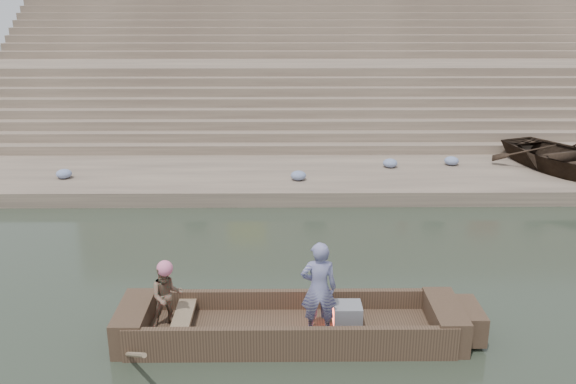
{
  "coord_description": "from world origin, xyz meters",
  "views": [
    {
      "loc": [
        -3.91,
        -9.15,
        5.42
      ],
      "look_at": [
        -3.79,
        3.07,
        1.4
      ],
      "focal_mm": 37.62,
      "sensor_mm": 36.0,
      "label": 1
    }
  ],
  "objects_px": {
    "rowing_man": "(167,296)",
    "television": "(347,316)",
    "standing_man": "(319,289)",
    "main_rowboat": "(290,332)",
    "beached_rowboat": "(565,157)"
  },
  "relations": [
    {
      "from": "standing_man",
      "to": "rowing_man",
      "type": "relative_size",
      "value": 1.43
    },
    {
      "from": "standing_man",
      "to": "television",
      "type": "bearing_deg",
      "value": -160.06
    },
    {
      "from": "main_rowboat",
      "to": "television",
      "type": "xyz_separation_m",
      "value": [
        0.93,
        -0.0,
        0.31
      ]
    },
    {
      "from": "beached_rowboat",
      "to": "standing_man",
      "type": "bearing_deg",
      "value": -153.44
    },
    {
      "from": "television",
      "to": "beached_rowboat",
      "type": "distance_m",
      "value": 11.19
    },
    {
      "from": "main_rowboat",
      "to": "television",
      "type": "relative_size",
      "value": 10.87
    },
    {
      "from": "rowing_man",
      "to": "television",
      "type": "relative_size",
      "value": 2.39
    },
    {
      "from": "television",
      "to": "beached_rowboat",
      "type": "bearing_deg",
      "value": 49.06
    },
    {
      "from": "main_rowboat",
      "to": "standing_man",
      "type": "bearing_deg",
      "value": -22.94
    },
    {
      "from": "standing_man",
      "to": "beached_rowboat",
      "type": "xyz_separation_m",
      "value": [
        7.81,
        8.64,
        -0.17
      ]
    },
    {
      "from": "rowing_man",
      "to": "television",
      "type": "xyz_separation_m",
      "value": [
        2.93,
        -0.04,
        -0.35
      ]
    },
    {
      "from": "main_rowboat",
      "to": "standing_man",
      "type": "distance_m",
      "value": 1.02
    },
    {
      "from": "standing_man",
      "to": "rowing_man",
      "type": "xyz_separation_m",
      "value": [
        -2.45,
        0.23,
        -0.24
      ]
    },
    {
      "from": "standing_man",
      "to": "television",
      "type": "height_order",
      "value": "standing_man"
    },
    {
      "from": "main_rowboat",
      "to": "television",
      "type": "height_order",
      "value": "television"
    }
  ]
}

